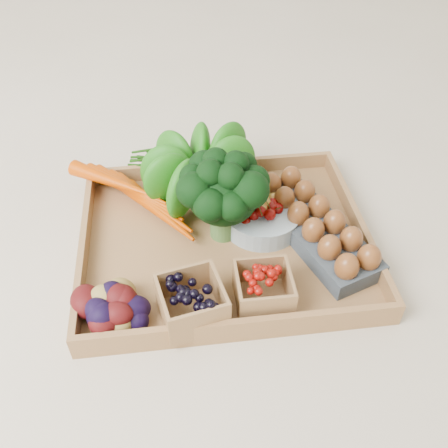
{
  "coord_description": "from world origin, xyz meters",
  "views": [
    {
      "loc": [
        -0.09,
        -0.69,
        0.71
      ],
      "look_at": [
        0.0,
        0.0,
        0.06
      ],
      "focal_mm": 40.0,
      "sensor_mm": 36.0,
      "label": 1
    }
  ],
  "objects": [
    {
      "name": "potatoes",
      "position": [
        -0.21,
        -0.16,
        0.06
      ],
      "size": [
        0.14,
        0.14,
        0.08
      ],
      "primitive_type": null,
      "color": "#360809",
      "rests_on": "tray"
    },
    {
      "name": "punnet_blackberry",
      "position": [
        -0.08,
        -0.17,
        0.05
      ],
      "size": [
        0.12,
        0.12,
        0.07
      ],
      "primitive_type": "cube",
      "rotation": [
        0.0,
        0.0,
        0.21
      ],
      "color": "black",
      "rests_on": "tray"
    },
    {
      "name": "cherry_bowl",
      "position": [
        0.08,
        0.04,
        0.04
      ],
      "size": [
        0.16,
        0.16,
        0.04
      ],
      "primitive_type": "cylinder",
      "color": "#8C9EA5",
      "rests_on": "tray"
    },
    {
      "name": "egg_carton",
      "position": [
        0.18,
        -0.01,
        0.03
      ],
      "size": [
        0.21,
        0.33,
        0.04
      ],
      "primitive_type": "cube",
      "rotation": [
        0.0,
        0.0,
        0.34
      ],
      "color": "#3A424A",
      "rests_on": "tray"
    },
    {
      "name": "tray",
      "position": [
        0.0,
        0.0,
        0.01
      ],
      "size": [
        0.55,
        0.45,
        0.01
      ],
      "primitive_type": "cube",
      "color": "olive",
      "rests_on": "ground"
    },
    {
      "name": "broccoli",
      "position": [
        0.0,
        0.02,
        0.08
      ],
      "size": [
        0.17,
        0.17,
        0.14
      ],
      "primitive_type": null,
      "color": "black",
      "rests_on": "tray"
    },
    {
      "name": "punnet_raspberry",
      "position": [
        0.05,
        -0.16,
        0.05
      ],
      "size": [
        0.1,
        0.1,
        0.07
      ],
      "primitive_type": "cube",
      "rotation": [
        0.0,
        0.0,
        -0.01
      ],
      "color": "#770A05",
      "rests_on": "tray"
    },
    {
      "name": "carrots",
      "position": [
        -0.15,
        0.11,
        0.04
      ],
      "size": [
        0.23,
        0.17,
        0.06
      ],
      "primitive_type": null,
      "color": "#C03F00",
      "rests_on": "tray"
    },
    {
      "name": "lettuce",
      "position": [
        -0.03,
        0.14,
        0.1
      ],
      "size": [
        0.17,
        0.17,
        0.17
      ],
      "primitive_type": "sphere",
      "color": "#17550D",
      "rests_on": "tray"
    },
    {
      "name": "ground",
      "position": [
        0.0,
        0.0,
        0.0
      ],
      "size": [
        4.0,
        4.0,
        0.0
      ],
      "primitive_type": "plane",
      "color": "beige",
      "rests_on": "ground"
    }
  ]
}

